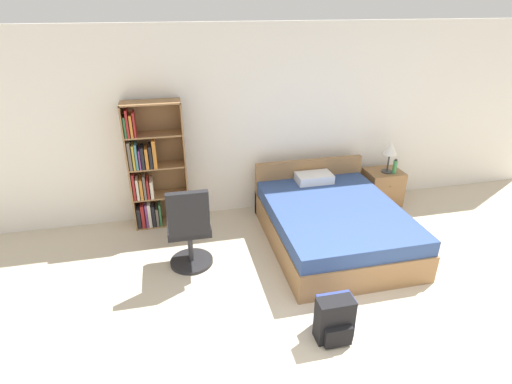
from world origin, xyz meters
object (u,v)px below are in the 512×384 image
Objects in this scene: bed at (332,222)px; office_chair at (189,230)px; water_bottle at (395,167)px; backpack_black at (335,321)px; nightstand at (382,187)px; backpack_blue at (336,316)px; table_lamp at (390,149)px; bookshelf at (151,171)px.

bed is 1.83m from office_chair.
water_bottle is 3.00m from backpack_black.
nightstand is (1.17, 0.83, -0.01)m from bed.
backpack_blue is (-0.56, -1.47, -0.10)m from bed.
office_chair is 2.23× the size of table_lamp.
water_bottle is at bearing -41.72° from table_lamp.
backpack_black is 1.23× the size of backpack_blue.
bed is at bearing -149.95° from water_bottle.
bookshelf is at bearing 156.69° from bed.
backpack_black is at bearing -111.47° from bed.
table_lamp is 3.05m from backpack_black.
office_chair is 2.03× the size of nightstand.
bookshelf is 3.92× the size of backpack_black.
backpack_blue is at bearing -55.87° from bookshelf.
bed is at bearing -144.46° from nightstand.
water_bottle is (3.47, -0.22, -0.17)m from bookshelf.
bookshelf is 3.04m from backpack_black.
water_bottle is at bearing -49.99° from nightstand.
water_bottle is (3.06, 0.92, 0.12)m from office_chair.
backpack_black reaches higher than backpack_blue.
backpack_blue is at bearing -110.94° from bed.
bookshelf is 4.80× the size of backpack_blue.
bookshelf is at bearing 176.32° from water_bottle.
backpack_black is (-1.80, -2.37, -0.68)m from table_lamp.
bed is 3.85× the size of nightstand.
bed is 4.65× the size of backpack_black.
office_chair is 1.85m from backpack_black.
table_lamp is 2.15× the size of water_bottle.
water_bottle is at bearing 50.82° from backpack_black.
water_bottle is 0.51× the size of backpack_black.
backpack_black is at bearing -49.44° from office_chair.
office_chair reaches higher than water_bottle.
backpack_blue is at bearing 61.45° from backpack_black.
water_bottle is 0.62× the size of backpack_blue.
bed reaches higher than backpack_blue.
table_lamp is at bearing 138.28° from water_bottle.
bookshelf is 0.84× the size of bed.
nightstand is at bearing 53.44° from backpack_black.
table_lamp is 0.27m from water_bottle.
office_chair is (0.40, -1.14, -0.29)m from bookshelf.
bed reaches higher than backpack_black.
bookshelf is 3.42m from nightstand.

